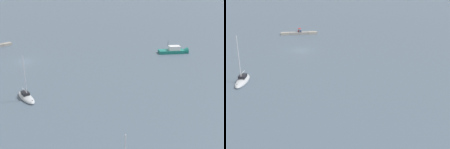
% 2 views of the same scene
% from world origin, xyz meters
% --- Properties ---
extents(ground_plane, '(500.00, 500.00, 0.00)m').
position_xyz_m(ground_plane, '(0.00, 0.00, 0.00)').
color(ground_plane, '#475666').
extents(sailboat_grey_near, '(2.56, 6.30, 8.27)m').
position_xyz_m(sailboat_grey_near, '(10.33, 19.75, 0.30)').
color(sailboat_grey_near, '#ADB2B7').
rests_on(sailboat_grey_near, ground_plane).
extents(motorboat_teal_near, '(7.63, 6.72, 4.39)m').
position_xyz_m(motorboat_teal_near, '(-32.63, 21.84, 0.46)').
color(motorboat_teal_near, '#197266').
rests_on(motorboat_teal_near, ground_plane).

